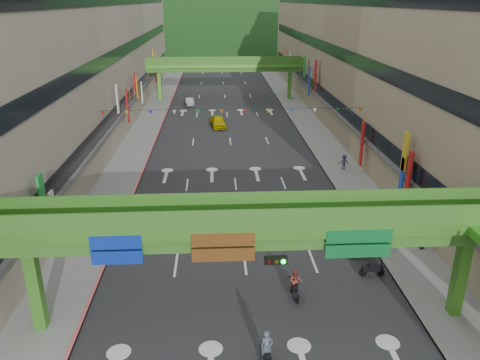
{
  "coord_description": "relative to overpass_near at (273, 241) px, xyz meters",
  "views": [
    {
      "loc": [
        -1.75,
        -14.54,
        16.17
      ],
      "look_at": [
        0.0,
        18.0,
        3.5
      ],
      "focal_mm": 35.0,
      "sensor_mm": 36.0,
      "label": 1
    }
  ],
  "objects": [
    {
      "name": "hill_left",
      "position": [
        -15.93,
        154.62,
        -5.21
      ],
      "size": [
        168.0,
        140.0,
        112.0
      ],
      "primitive_type": "ellipsoid",
      "color": "#1C4419",
      "rests_on": "ground"
    },
    {
      "name": "curb_left",
      "position": [
        -10.03,
        44.62,
        -5.12
      ],
      "size": [
        0.2,
        140.0,
        0.18
      ],
      "primitive_type": "cube",
      "color": "#CC5959",
      "rests_on": "ground"
    },
    {
      "name": "building_row_left",
      "position": [
        -19.86,
        44.62,
        4.25
      ],
      "size": [
        12.8,
        95.0,
        19.0
      ],
      "color": "#9E937F",
      "rests_on": "ground"
    },
    {
      "name": "pedestrian_red",
      "position": [
        8.87,
        7.78,
        -4.34
      ],
      "size": [
        0.99,
        0.85,
        1.74
      ],
      "primitive_type": "imported",
      "rotation": [
        0.0,
        0.0,
        0.26
      ],
      "color": "red",
      "rests_on": "ground"
    },
    {
      "name": "curb_right",
      "position": [
        8.17,
        44.62,
        -5.12
      ],
      "size": [
        0.2,
        140.0,
        0.18
      ],
      "primitive_type": "cube",
      "color": "gray",
      "rests_on": "ground"
    },
    {
      "name": "scooter_rider_left",
      "position": [
        -8.43,
        9.55,
        -4.15
      ],
      "size": [
        1.09,
        1.59,
        2.1
      ],
      "color": "gray",
      "rests_on": "ground"
    },
    {
      "name": "bunting_string",
      "position": [
        -0.93,
        24.62,
        0.75
      ],
      "size": [
        26.0,
        0.36,
        0.47
      ],
      "color": "black",
      "rests_on": "ground"
    },
    {
      "name": "car_silver",
      "position": [
        -6.82,
        55.33,
        -4.59
      ],
      "size": [
        1.86,
        3.91,
        1.24
      ],
      "primitive_type": "imported",
      "rotation": [
        0.0,
        0.0,
        0.15
      ],
      "color": "#A1A1A7",
      "rests_on": "ground"
    },
    {
      "name": "scooter_rider_mid",
      "position": [
        1.72,
        2.68,
        -4.27
      ],
      "size": [
        0.81,
        1.59,
        1.84
      ],
      "color": "black",
      "rests_on": "ground"
    },
    {
      "name": "road_slab",
      "position": [
        -0.93,
        44.62,
        -5.2
      ],
      "size": [
        18.0,
        140.0,
        0.02
      ],
      "primitive_type": "cube",
      "color": "#28282B",
      "rests_on": "ground"
    },
    {
      "name": "car_yellow",
      "position": [
        -2.35,
        41.47,
        -4.44
      ],
      "size": [
        2.43,
        4.71,
        1.53
      ],
      "primitive_type": "imported",
      "rotation": [
        0.0,
        0.0,
        0.14
      ],
      "color": "#C6B300",
      "rests_on": "ground"
    },
    {
      "name": "parked_scooter_row",
      "position": [
        6.87,
        10.14,
        -4.68
      ],
      "size": [
        1.6,
        11.55,
        1.08
      ],
      "color": "black",
      "rests_on": "ground"
    },
    {
      "name": "hill_right",
      "position": [
        24.07,
        174.62,
        -5.21
      ],
      "size": [
        208.0,
        176.0,
        128.0
      ],
      "primitive_type": "ellipsoid",
      "color": "#1C4419",
      "rests_on": "ground"
    },
    {
      "name": "pedestrian_dark",
      "position": [
        11.27,
        7.62,
        -4.46
      ],
      "size": [
        0.92,
        0.48,
        1.5
      ],
      "primitive_type": "imported",
      "rotation": [
        0.0,
        0.0,
        0.14
      ],
      "color": "black",
      "rests_on": "ground"
    },
    {
      "name": "building_row_right",
      "position": [
        18.0,
        44.62,
        4.25
      ],
      "size": [
        12.8,
        95.0,
        19.0
      ],
      "color": "gray",
      "rests_on": "ground"
    },
    {
      "name": "scooter_rider_far",
      "position": [
        -7.52,
        11.24,
        -4.22
      ],
      "size": [
        0.87,
        1.59,
        1.96
      ],
      "color": "maroon",
      "rests_on": "ground"
    },
    {
      "name": "pedestrian_blue",
      "position": [
        10.08,
        23.67,
        -4.44
      ],
      "size": [
        0.79,
        0.59,
        1.54
      ],
      "primitive_type": "imported",
      "rotation": [
        0.0,
        0.0,
        2.96
      ],
      "color": "#2E2F4C",
      "rests_on": "ground"
    },
    {
      "name": "overpass_near",
      "position": [
        0.0,
        0.0,
        0.0
      ],
      "size": [
        28.0,
        12.27,
        7.1
      ],
      "color": "#4C9E2D",
      "rests_on": "ground"
    },
    {
      "name": "scooter_rider_near",
      "position": [
        -0.52,
        -2.69,
        -4.29
      ],
      "size": [
        0.66,
        1.6,
        1.97
      ],
      "color": "black",
      "rests_on": "ground"
    },
    {
      "name": "sidewalk_right",
      "position": [
        10.07,
        44.62,
        -5.13
      ],
      "size": [
        4.0,
        140.0,
        0.15
      ],
      "primitive_type": "cube",
      "color": "gray",
      "rests_on": "ground"
    },
    {
      "name": "overpass_far",
      "position": [
        -0.93,
        59.62,
        0.2
      ],
      "size": [
        28.0,
        2.2,
        7.1
      ],
      "color": "#4C9E2D",
      "rests_on": "ground"
    },
    {
      "name": "sidewalk_left",
      "position": [
        -11.93,
        44.62,
        -5.13
      ],
      "size": [
        4.0,
        140.0,
        0.15
      ],
      "primitive_type": "cube",
      "color": "gray",
      "rests_on": "ground"
    }
  ]
}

